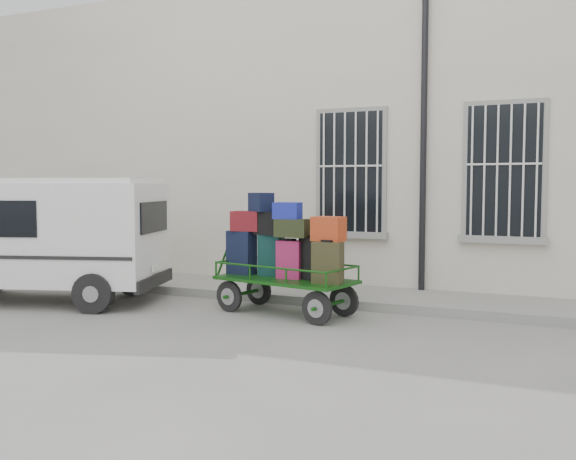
% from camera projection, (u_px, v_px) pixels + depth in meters
% --- Properties ---
extents(ground, '(80.00, 80.00, 0.00)m').
position_uv_depth(ground, '(310.00, 326.00, 9.14)').
color(ground, slate).
rests_on(ground, ground).
extents(building, '(24.00, 5.15, 6.00)m').
position_uv_depth(building, '(405.00, 140.00, 13.94)').
color(building, beige).
rests_on(building, ground).
extents(sidewalk, '(24.00, 1.70, 0.15)m').
position_uv_depth(sidewalk, '(358.00, 297.00, 11.14)').
color(sidewalk, gray).
rests_on(sidewalk, ground).
extents(luggage_cart, '(2.60, 1.42, 1.89)m').
position_uv_depth(luggage_cart, '(284.00, 253.00, 9.97)').
color(luggage_cart, black).
rests_on(luggage_cart, ground).
extents(van, '(4.52, 2.92, 2.12)m').
position_uv_depth(van, '(37.00, 231.00, 10.99)').
color(van, silver).
rests_on(van, ground).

